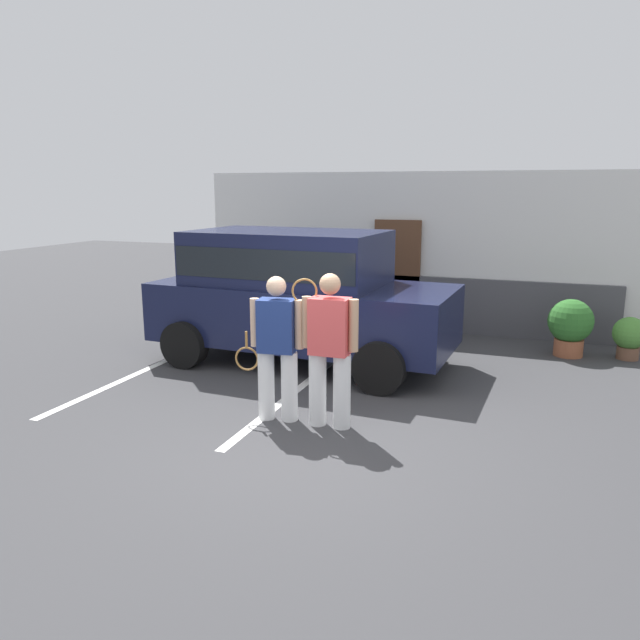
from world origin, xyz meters
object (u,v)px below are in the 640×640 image
parked_suv (296,290)px  tennis_player_man (277,347)px  potted_plant_secondary (629,336)px  tennis_player_woman (329,348)px  potted_plant_by_porch (570,325)px

parked_suv → tennis_player_man: size_ratio=2.74×
tennis_player_man → potted_plant_secondary: tennis_player_man is taller
tennis_player_woman → potted_plant_by_porch: bearing=-123.6°
potted_plant_secondary → tennis_player_man: bearing=-134.2°
tennis_player_woman → potted_plant_by_porch: 4.98m
parked_suv → potted_plant_secondary: (4.92, 1.99, -0.77)m
tennis_player_man → potted_plant_by_porch: (3.31, 4.20, -0.36)m
tennis_player_woman → potted_plant_by_porch: (2.67, 4.18, -0.41)m
tennis_player_woman → potted_plant_secondary: bearing=-130.7°
parked_suv → potted_plant_secondary: parked_suv is taller
parked_suv → tennis_player_woman: 2.70m
tennis_player_man → potted_plant_by_porch: tennis_player_man is taller
tennis_player_woman → potted_plant_secondary: (3.55, 4.31, -0.55)m
parked_suv → tennis_player_man: 2.46m
potted_plant_secondary → parked_suv: bearing=-158.0°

